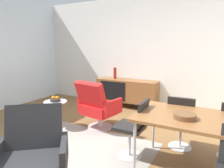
{
  "coord_description": "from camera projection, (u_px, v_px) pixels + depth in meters",
  "views": [
    {
      "loc": [
        1.62,
        -2.45,
        1.58
      ],
      "look_at": [
        -0.17,
        0.89,
        0.87
      ],
      "focal_mm": 32.74,
      "sensor_mm": 36.0,
      "label": 1
    }
  ],
  "objects": [
    {
      "name": "vase_cobalt",
      "position": [
        115.0,
        73.0,
        5.39
      ],
      "size": [
        0.08,
        0.08,
        0.3
      ],
      "color": "maroon",
      "rests_on": "sideboard"
    },
    {
      "name": "lounge_chair_red",
      "position": [
        97.0,
        105.0,
        3.9
      ],
      "size": [
        0.79,
        0.74,
        0.95
      ],
      "color": "red",
      "rests_on": "ground_plane"
    },
    {
      "name": "dining_chair_back_left",
      "position": [
        181.0,
        120.0,
        3.1
      ],
      "size": [
        0.42,
        0.45,
        0.86
      ],
      "color": "black",
      "rests_on": "ground_plane"
    },
    {
      "name": "dining_chair_near_window",
      "position": [
        134.0,
        126.0,
        2.87
      ],
      "size": [
        0.43,
        0.41,
        0.86
      ],
      "color": "black",
      "rests_on": "ground_plane"
    },
    {
      "name": "wall_back",
      "position": [
        150.0,
        53.0,
        5.16
      ],
      "size": [
        6.8,
        0.12,
        2.8
      ],
      "primitive_type": "cube",
      "color": "white",
      "rests_on": "ground_plane"
    },
    {
      "name": "wooden_bowl_on_table",
      "position": [
        185.0,
        116.0,
        2.39
      ],
      "size": [
        0.26,
        0.26,
        0.06
      ],
      "primitive_type": "cylinder",
      "color": "brown",
      "rests_on": "dining_table"
    },
    {
      "name": "ground_plane",
      "position": [
        95.0,
        149.0,
        3.17
      ],
      "size": [
        8.32,
        8.32,
        0.0
      ],
      "primitive_type": "plane",
      "color": "brown"
    },
    {
      "name": "sideboard",
      "position": [
        127.0,
        90.0,
        5.31
      ],
      "size": [
        1.6,
        0.45,
        0.72
      ],
      "color": "brown",
      "rests_on": "ground_plane"
    },
    {
      "name": "dining_table",
      "position": [
        204.0,
        122.0,
        2.42
      ],
      "size": [
        1.6,
        0.9,
        0.74
      ],
      "color": "brown",
      "rests_on": "ground_plane"
    },
    {
      "name": "fruit_bowl",
      "position": [
        55.0,
        99.0,
        3.95
      ],
      "size": [
        0.2,
        0.2,
        0.11
      ],
      "color": "#262628",
      "rests_on": "side_table_round"
    },
    {
      "name": "armchair_black_shell",
      "position": [
        33.0,
        152.0,
        2.17
      ],
      "size": [
        0.91,
        0.9,
        0.95
      ],
      "color": "#262628",
      "rests_on": "ground_plane"
    },
    {
      "name": "area_rug",
      "position": [
        77.0,
        151.0,
        3.11
      ],
      "size": [
        2.2,
        1.7,
        0.01
      ],
      "primitive_type": "cube",
      "color": "gray",
      "rests_on": "ground_plane"
    },
    {
      "name": "side_table_round",
      "position": [
        56.0,
        111.0,
        4.0
      ],
      "size": [
        0.44,
        0.44,
        0.52
      ],
      "color": "white",
      "rests_on": "ground_plane"
    }
  ]
}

